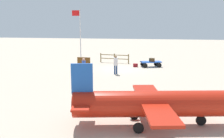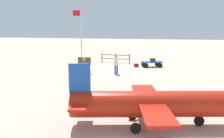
{
  "view_description": "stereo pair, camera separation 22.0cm",
  "coord_description": "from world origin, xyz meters",
  "px_view_note": "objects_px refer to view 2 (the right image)",
  "views": [
    {
      "loc": [
        -3.85,
        23.06,
        4.25
      ],
      "look_at": [
        -0.27,
        6.0,
        1.07
      ],
      "focal_mm": 37.08,
      "sensor_mm": 36.0,
      "label": 1
    },
    {
      "loc": [
        -4.06,
        23.02,
        4.25
      ],
      "look_at": [
        -0.27,
        6.0,
        1.07
      ],
      "focal_mm": 37.08,
      "sensor_mm": 36.0,
      "label": 2
    }
  ],
  "objects_px": {
    "worker_trailing": "(116,63)",
    "airplane_near": "(156,104)",
    "luggage_cart": "(152,63)",
    "suitcase_navy": "(153,60)",
    "suitcase_maroon": "(136,65)",
    "flagpole": "(80,36)",
    "signboard": "(84,62)",
    "worker_lead": "(84,65)",
    "suitcase_olive": "(153,60)"
  },
  "relations": [
    {
      "from": "luggage_cart",
      "to": "suitcase_olive",
      "type": "distance_m",
      "value": 0.38
    },
    {
      "from": "suitcase_maroon",
      "to": "airplane_near",
      "type": "height_order",
      "value": "airplane_near"
    },
    {
      "from": "suitcase_navy",
      "to": "worker_lead",
      "type": "relative_size",
      "value": 0.35
    },
    {
      "from": "suitcase_maroon",
      "to": "flagpole",
      "type": "xyz_separation_m",
      "value": [
        5.06,
        3.3,
        3.17
      ]
    },
    {
      "from": "suitcase_navy",
      "to": "flagpole",
      "type": "xyz_separation_m",
      "value": [
        6.76,
        3.77,
        2.58
      ]
    },
    {
      "from": "luggage_cart",
      "to": "suitcase_navy",
      "type": "bearing_deg",
      "value": -129.4
    },
    {
      "from": "flagpole",
      "to": "signboard",
      "type": "distance_m",
      "value": 2.66
    },
    {
      "from": "suitcase_navy",
      "to": "airplane_near",
      "type": "bearing_deg",
      "value": 93.2
    },
    {
      "from": "luggage_cart",
      "to": "suitcase_maroon",
      "type": "relative_size",
      "value": 4.43
    },
    {
      "from": "airplane_near",
      "to": "flagpole",
      "type": "relative_size",
      "value": 1.3
    },
    {
      "from": "flagpole",
      "to": "signboard",
      "type": "bearing_deg",
      "value": 123.62
    },
    {
      "from": "luggage_cart",
      "to": "worker_lead",
      "type": "xyz_separation_m",
      "value": [
        5.49,
        6.04,
        0.5
      ]
    },
    {
      "from": "worker_trailing",
      "to": "flagpole",
      "type": "height_order",
      "value": "flagpole"
    },
    {
      "from": "luggage_cart",
      "to": "flagpole",
      "type": "xyz_separation_m",
      "value": [
        6.66,
        3.64,
        2.91
      ]
    },
    {
      "from": "luggage_cart",
      "to": "suitcase_olive",
      "type": "bearing_deg",
      "value": 154.56
    },
    {
      "from": "airplane_near",
      "to": "suitcase_olive",
      "type": "bearing_deg",
      "value": -86.98
    },
    {
      "from": "worker_trailing",
      "to": "airplane_near",
      "type": "xyz_separation_m",
      "value": [
        -3.91,
        10.62,
        0.01
      ]
    },
    {
      "from": "luggage_cart",
      "to": "worker_trailing",
      "type": "distance_m",
      "value": 5.5
    },
    {
      "from": "suitcase_navy",
      "to": "signboard",
      "type": "bearing_deg",
      "value": 38.61
    },
    {
      "from": "worker_lead",
      "to": "airplane_near",
      "type": "distance_m",
      "value": 11.23
    },
    {
      "from": "luggage_cart",
      "to": "suitcase_navy",
      "type": "xyz_separation_m",
      "value": [
        -0.1,
        -0.13,
        0.33
      ]
    },
    {
      "from": "signboard",
      "to": "worker_trailing",
      "type": "bearing_deg",
      "value": -178.1
    },
    {
      "from": "suitcase_maroon",
      "to": "worker_trailing",
      "type": "distance_m",
      "value": 4.55
    },
    {
      "from": "worker_lead",
      "to": "signboard",
      "type": "bearing_deg",
      "value": -71.07
    },
    {
      "from": "suitcase_maroon",
      "to": "signboard",
      "type": "distance_m",
      "value": 6.22
    },
    {
      "from": "signboard",
      "to": "suitcase_maroon",
      "type": "bearing_deg",
      "value": -134.87
    },
    {
      "from": "airplane_near",
      "to": "signboard",
      "type": "relative_size",
      "value": 5.15
    },
    {
      "from": "airplane_near",
      "to": "worker_lead",
      "type": "bearing_deg",
      "value": -54.9
    },
    {
      "from": "suitcase_olive",
      "to": "suitcase_maroon",
      "type": "bearing_deg",
      "value": 8.3
    },
    {
      "from": "suitcase_navy",
      "to": "flagpole",
      "type": "bearing_deg",
      "value": 29.12
    },
    {
      "from": "worker_lead",
      "to": "suitcase_olive",
      "type": "bearing_deg",
      "value": -133.52
    },
    {
      "from": "suitcase_maroon",
      "to": "signboard",
      "type": "bearing_deg",
      "value": 45.13
    },
    {
      "from": "suitcase_navy",
      "to": "worker_lead",
      "type": "xyz_separation_m",
      "value": [
        5.6,
        6.16,
        0.18
      ]
    },
    {
      "from": "suitcase_olive",
      "to": "flagpole",
      "type": "bearing_deg",
      "value": 27.56
    },
    {
      "from": "worker_lead",
      "to": "airplane_near",
      "type": "height_order",
      "value": "airplane_near"
    },
    {
      "from": "suitcase_navy",
      "to": "worker_trailing",
      "type": "distance_m",
      "value": 5.64
    },
    {
      "from": "suitcase_olive",
      "to": "worker_trailing",
      "type": "height_order",
      "value": "worker_trailing"
    },
    {
      "from": "suitcase_olive",
      "to": "worker_trailing",
      "type": "relative_size",
      "value": 0.31
    },
    {
      "from": "suitcase_navy",
      "to": "flagpole",
      "type": "relative_size",
      "value": 0.1
    },
    {
      "from": "airplane_near",
      "to": "flagpole",
      "type": "bearing_deg",
      "value": -56.66
    },
    {
      "from": "luggage_cart",
      "to": "airplane_near",
      "type": "xyz_separation_m",
      "value": [
        -0.96,
        15.22,
        0.58
      ]
    },
    {
      "from": "suitcase_olive",
      "to": "suitcase_maroon",
      "type": "height_order",
      "value": "suitcase_olive"
    },
    {
      "from": "airplane_near",
      "to": "suitcase_navy",
      "type": "bearing_deg",
      "value": -86.8
    },
    {
      "from": "luggage_cart",
      "to": "airplane_near",
      "type": "relative_size",
      "value": 0.31
    },
    {
      "from": "suitcase_navy",
      "to": "suitcase_maroon",
      "type": "bearing_deg",
      "value": 15.22
    },
    {
      "from": "flagpole",
      "to": "signboard",
      "type": "height_order",
      "value": "flagpole"
    },
    {
      "from": "worker_lead",
      "to": "worker_trailing",
      "type": "bearing_deg",
      "value": -150.69
    },
    {
      "from": "worker_trailing",
      "to": "worker_lead",
      "type": "bearing_deg",
      "value": 29.31
    },
    {
      "from": "luggage_cart",
      "to": "worker_trailing",
      "type": "bearing_deg",
      "value": 57.42
    },
    {
      "from": "suitcase_navy",
      "to": "worker_lead",
      "type": "distance_m",
      "value": 8.33
    }
  ]
}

